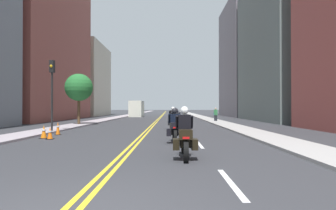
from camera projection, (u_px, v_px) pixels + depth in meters
name	position (u px, v px, depth m)	size (l,w,h in m)	color
ground_plane	(162.00, 116.00, 51.77)	(264.00, 264.00, 0.00)	#2F3035
sidewalk_left	(127.00, 116.00, 51.81)	(2.04, 144.00, 0.12)	#9E939B
sidewalk_right	(197.00, 116.00, 51.73)	(2.04, 144.00, 0.12)	#9F9C9A
centreline_yellow_inner	(161.00, 116.00, 51.77)	(0.12, 132.00, 0.01)	yellow
centreline_yellow_outer	(162.00, 116.00, 51.77)	(0.12, 132.00, 0.01)	yellow
lane_dashes_white	(180.00, 121.00, 32.76)	(0.14, 56.40, 0.01)	silver
building_left_1	(46.00, 4.00, 35.75)	(6.30, 19.59, 30.80)	brown
building_right_1	(286.00, 43.00, 32.83)	(7.94, 15.52, 19.17)	slate
building_left_2	(84.00, 80.00, 54.35)	(8.04, 13.84, 14.29)	#BEB39E
building_right_2	(250.00, 60.00, 48.91)	(8.72, 14.54, 20.57)	slate
motorcycle_0	(185.00, 138.00, 8.59)	(0.76, 2.21, 1.66)	black
motorcycle_1	(175.00, 128.00, 12.48)	(0.77, 2.21, 1.59)	black
motorcycle_2	(176.00, 123.00, 16.13)	(0.78, 2.24, 1.60)	black
motorcycle_3	(173.00, 120.00, 19.69)	(0.76, 2.18, 1.68)	black
motorcycle_4	(175.00, 119.00, 23.22)	(0.78, 2.32, 1.63)	black
traffic_cone_0	(50.00, 133.00, 13.67)	(0.33, 0.33, 0.63)	black
traffic_cone_1	(44.00, 132.00, 14.05)	(0.37, 0.37, 0.70)	black
traffic_cone_2	(58.00, 128.00, 15.89)	(0.30, 0.30, 0.80)	black
traffic_light_near	(52.00, 83.00, 17.49)	(0.28, 0.38, 4.71)	black
pedestrian_0	(216.00, 115.00, 30.22)	(0.40, 0.49, 1.61)	#23262D
street_tree_0	(79.00, 88.00, 24.47)	(2.50, 2.50, 4.72)	#4E3822
parked_truck	(137.00, 109.00, 48.37)	(2.20, 6.50, 2.80)	silver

